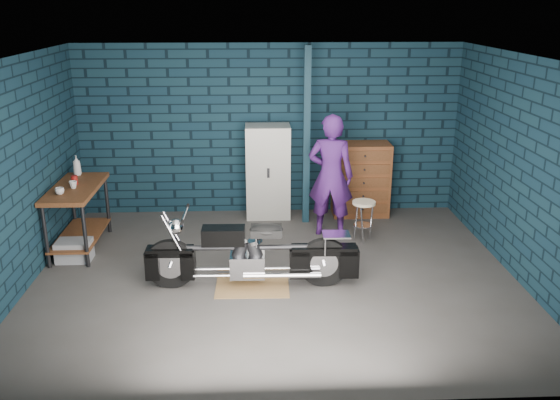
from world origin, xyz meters
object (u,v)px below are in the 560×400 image
(person, at_px, (331,176))
(locker, at_px, (268,172))
(motorcycle, at_px, (252,250))
(shop_stool, at_px, (363,221))
(workbench, at_px, (79,218))
(storage_bin, at_px, (74,250))
(tool_chest, at_px, (361,180))

(person, height_order, locker, person)
(motorcycle, relative_size, shop_stool, 3.63)
(motorcycle, bearing_deg, workbench, 153.20)
(motorcycle, height_order, shop_stool, motorcycle)
(storage_bin, xyz_separation_m, tool_chest, (4.12, 1.61, 0.45))
(person, height_order, shop_stool, person)
(workbench, distance_m, storage_bin, 0.51)
(person, distance_m, shop_stool, 0.80)
(locker, distance_m, tool_chest, 1.49)
(locker, relative_size, tool_chest, 1.26)
(motorcycle, distance_m, storage_bin, 2.55)
(workbench, relative_size, motorcycle, 0.64)
(shop_stool, bearing_deg, motorcycle, -139.38)
(workbench, distance_m, locker, 2.93)
(storage_bin, bearing_deg, motorcycle, -20.03)
(tool_chest, bearing_deg, workbench, -163.71)
(locker, height_order, tool_chest, locker)
(person, bearing_deg, locker, -29.19)
(workbench, height_order, shop_stool, workbench)
(motorcycle, distance_m, shop_stool, 2.11)
(person, relative_size, storage_bin, 4.02)
(workbench, bearing_deg, locker, 24.53)
(locker, bearing_deg, motorcycle, -95.96)
(motorcycle, height_order, locker, locker)
(motorcycle, relative_size, tool_chest, 1.85)
(motorcycle, xyz_separation_m, person, (1.15, 1.66, 0.42))
(workbench, relative_size, storage_bin, 3.12)
(workbench, xyz_separation_m, storage_bin, (0.02, -0.40, -0.32))
(shop_stool, bearing_deg, workbench, -178.59)
(storage_bin, xyz_separation_m, shop_stool, (3.96, 0.50, 0.16))
(person, distance_m, storage_bin, 3.69)
(tool_chest, bearing_deg, motorcycle, -125.17)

